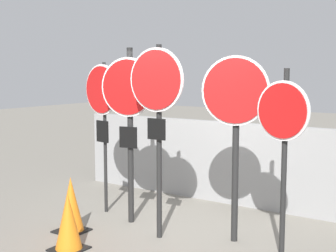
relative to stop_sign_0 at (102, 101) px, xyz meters
name	(u,v)px	position (x,y,z in m)	size (l,w,h in m)	color
ground_plane	(180,231)	(1.48, -0.08, -1.75)	(40.00, 40.00, 0.00)	gray
fence_back	(234,163)	(1.48, 1.57, -1.07)	(6.11, 0.12, 1.37)	gray
stop_sign_0	(102,101)	(0.00, 0.00, 0.00)	(0.77, 0.18, 2.35)	black
stop_sign_1	(129,107)	(0.66, -0.18, -0.04)	(0.83, 0.21, 2.54)	black
stop_sign_2	(157,100)	(1.37, -0.47, 0.09)	(0.82, 0.13, 2.55)	black
stop_sign_3	(235,113)	(2.26, -0.03, -0.06)	(0.87, 0.21, 2.41)	black
stop_sign_4	(283,127)	(2.92, -0.11, -0.20)	(0.70, 0.19, 2.25)	black
traffic_cone_0	(71,205)	(0.23, -0.92, -1.37)	(0.41, 0.41, 0.77)	black
traffic_cone_1	(68,222)	(0.68, -1.41, -1.40)	(0.40, 0.40, 0.72)	black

